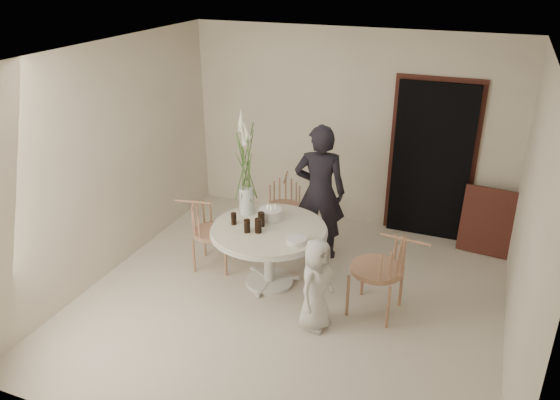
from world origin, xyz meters
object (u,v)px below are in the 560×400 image
at_px(table, 269,236).
at_px(boy, 316,285).
at_px(chair_right, 390,264).
at_px(birthday_cake, 271,214).
at_px(chair_left, 204,224).
at_px(girl, 320,193).
at_px(chair_far, 285,198).
at_px(flower_vase, 246,168).

distance_m(table, boy, 0.96).
distance_m(table, chair_right, 1.40).
bearing_deg(birthday_cake, boy, -43.56).
xyz_separation_m(chair_left, birthday_cake, (0.83, 0.11, 0.23)).
height_order(girl, birthday_cake, girl).
bearing_deg(birthday_cake, chair_right, -11.85).
xyz_separation_m(chair_far, chair_right, (1.69, -1.35, 0.11)).
distance_m(chair_left, girl, 1.47).
xyz_separation_m(chair_right, chair_left, (-2.29, 0.19, -0.06)).
distance_m(chair_far, birthday_cake, 1.11).
relative_size(table, chair_far, 1.66).
height_order(chair_left, birthday_cake, birthday_cake).
xyz_separation_m(girl, boy, (0.44, -1.43, -0.37)).
xyz_separation_m(chair_left, boy, (1.65, -0.67, -0.06)).
bearing_deg(girl, flower_vase, 27.56).
relative_size(table, girl, 0.77).
bearing_deg(table, chair_right, -4.27).
bearing_deg(birthday_cake, chair_far, 102.40).
relative_size(chair_far, flower_vase, 0.63).
relative_size(girl, flower_vase, 1.36).
xyz_separation_m(chair_left, flower_vase, (0.50, 0.16, 0.74)).
height_order(girl, flower_vase, flower_vase).
height_order(chair_far, chair_left, chair_left).
distance_m(chair_far, boy, 2.11).
distance_m(chair_left, boy, 1.78).
bearing_deg(boy, birthday_cake, 59.55).
relative_size(chair_right, chair_left, 1.11).
relative_size(chair_right, birthday_cake, 3.59).
relative_size(boy, flower_vase, 0.79).
bearing_deg(table, chair_left, 174.35).
distance_m(table, birthday_cake, 0.28).
bearing_deg(boy, chair_left, 81.12).
distance_m(chair_right, boy, 0.81).
bearing_deg(boy, girl, 30.08).
distance_m(girl, boy, 1.54).
relative_size(table, boy, 1.33).
relative_size(chair_left, boy, 0.86).
xyz_separation_m(chair_far, girl, (0.62, -0.40, 0.35)).
bearing_deg(birthday_cake, table, -72.62).
relative_size(girl, birthday_cake, 6.45).
relative_size(chair_left, birthday_cake, 3.23).
bearing_deg(chair_right, birthday_cake, -95.19).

